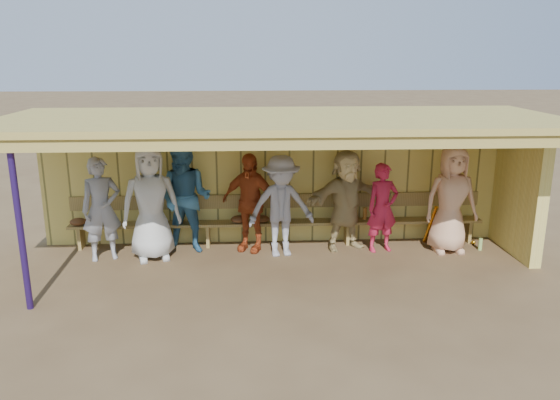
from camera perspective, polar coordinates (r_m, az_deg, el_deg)
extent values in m
plane|color=brown|center=(9.24, 0.12, -6.87)|extent=(90.00, 90.00, 0.00)
imported|color=#92949A|center=(9.75, -18.15, -0.91)|extent=(0.76, 0.63, 1.79)
imported|color=silver|center=(9.52, -13.35, -0.28)|extent=(1.11, 0.87, 2.00)
imported|color=teal|center=(9.75, -9.84, 0.19)|extent=(1.12, 0.97, 1.97)
imported|color=#AE431B|center=(9.71, -3.22, -0.26)|extent=(1.13, 0.83, 1.78)
imported|color=#9B9BA3|center=(9.45, 0.12, -0.65)|extent=(1.25, 0.84, 1.79)
imported|color=tan|center=(9.85, 6.91, 0.02)|extent=(1.77, 1.06, 1.82)
imported|color=#B91D3C|center=(9.85, 10.66, -0.82)|extent=(0.65, 0.50, 1.60)
imported|color=#DFA77D|center=(10.07, 17.44, 0.03)|extent=(0.96, 0.65, 1.92)
cube|color=#E3CD60|center=(10.17, -0.31, 2.28)|extent=(8.60, 0.20, 2.40)
cube|color=#E3CD60|center=(10.40, 23.75, 1.27)|extent=(0.20, 1.62, 2.40)
cube|color=#AF9B47|center=(8.63, 0.13, 8.40)|extent=(8.80, 3.20, 0.10)
cube|color=#AF9B47|center=(7.17, 0.81, 5.98)|extent=(8.80, 0.10, 0.18)
cube|color=#AF9B47|center=(9.25, -24.27, 6.66)|extent=(0.08, 3.00, 0.16)
cube|color=#AF9B47|center=(8.95, -18.55, 6.97)|extent=(0.08, 3.00, 0.16)
cube|color=#AF9B47|center=(8.75, -12.50, 7.22)|extent=(0.08, 3.00, 0.16)
cube|color=#AF9B47|center=(8.65, -6.22, 7.39)|extent=(0.08, 3.00, 0.16)
cube|color=#AF9B47|center=(8.65, 0.13, 7.48)|extent=(0.08, 3.00, 0.16)
cube|color=#AF9B47|center=(8.75, 6.40, 7.48)|extent=(0.08, 3.00, 0.16)
cube|color=#AF9B47|center=(8.96, 12.46, 7.39)|extent=(0.08, 3.00, 0.16)
cube|color=#AF9B47|center=(9.26, 18.18, 7.24)|extent=(0.08, 3.00, 0.16)
cube|color=#AF9B47|center=(9.64, 23.49, 7.03)|extent=(0.08, 3.00, 0.16)
cylinder|color=navy|center=(8.13, -25.54, -2.54)|extent=(0.09, 0.09, 2.40)
cube|color=#9D8343|center=(10.09, -0.22, -2.38)|extent=(7.60, 0.32, 0.05)
cube|color=#9D8343|center=(10.14, -0.27, -0.09)|extent=(7.60, 0.04, 0.26)
cube|color=#9D8343|center=(10.62, -20.05, -3.71)|extent=(0.06, 0.29, 0.40)
cube|color=#9D8343|center=(10.19, -7.51, -3.69)|extent=(0.06, 0.29, 0.40)
cube|color=#9D8343|center=(10.31, 6.99, -3.44)|extent=(0.06, 0.29, 0.40)
cube|color=#9D8343|center=(10.94, 18.99, -3.07)|extent=(0.06, 0.29, 0.40)
cylinder|color=orange|center=(10.43, 15.42, -2.50)|extent=(0.13, 0.41, 0.80)
sphere|color=gold|center=(10.84, 19.55, -4.19)|extent=(0.08, 0.08, 0.08)
ellipsoid|color=#593319|center=(10.48, -20.33, -2.15)|extent=(0.30, 0.24, 0.14)
ellipsoid|color=#593319|center=(10.01, -4.30, -2.02)|extent=(0.30, 0.24, 0.14)
ellipsoid|color=#593319|center=(10.01, -1.98, -1.99)|extent=(0.30, 0.24, 0.14)
cylinder|color=#8CBB5D|center=(10.40, 11.11, -1.36)|extent=(0.07, 0.07, 0.22)
cylinder|color=orange|center=(10.31, 8.86, -1.41)|extent=(0.07, 0.07, 0.22)
cylinder|color=#99C562|center=(10.55, 20.20, -4.36)|extent=(0.07, 0.07, 0.22)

